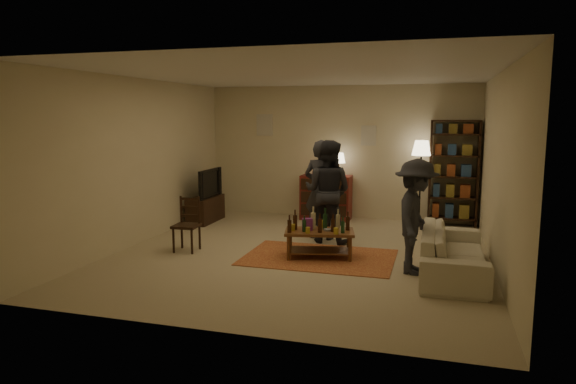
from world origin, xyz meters
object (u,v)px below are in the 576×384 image
at_px(sofa, 453,252).
at_px(person_right, 328,192).
at_px(dresser, 326,196).
at_px(dining_chair, 188,222).
at_px(tv_stand, 206,203).
at_px(person_by_sofa, 416,217).
at_px(bookshelf, 453,172).
at_px(person_left, 321,190).
at_px(coffee_table, 319,233).
at_px(floor_lamp, 421,154).

relative_size(sofa, person_right, 1.22).
bearing_deg(dresser, dining_chair, -117.58).
xyz_separation_m(tv_stand, sofa, (4.64, -2.20, -0.08)).
bearing_deg(dining_chair, person_by_sofa, -6.65).
bearing_deg(person_right, bookshelf, -126.56).
relative_size(tv_stand, person_left, 0.62).
bearing_deg(coffee_table, tv_stand, 144.92).
bearing_deg(dresser, bookshelf, 1.57).
bearing_deg(floor_lamp, tv_stand, -168.26).
distance_m(coffee_table, floor_lamp, 3.25).
distance_m(floor_lamp, person_left, 2.30).
relative_size(dining_chair, floor_lamp, 0.53).
height_order(sofa, person_right, person_right).
distance_m(sofa, person_left, 2.65).
height_order(tv_stand, bookshelf, bookshelf).
xyz_separation_m(coffee_table, dresser, (-0.50, 2.84, 0.10)).
distance_m(tv_stand, person_left, 2.66).
xyz_separation_m(dining_chair, person_right, (1.98, 1.15, 0.40)).
height_order(dining_chair, tv_stand, tv_stand).
height_order(bookshelf, person_left, bookshelf).
distance_m(floor_lamp, sofa, 3.28).
xyz_separation_m(dresser, person_by_sofa, (1.89, -3.21, 0.29)).
relative_size(bookshelf, person_right, 1.18).
bearing_deg(coffee_table, sofa, -8.08).
bearing_deg(person_left, dresser, -68.84).
relative_size(bookshelf, person_left, 1.19).
height_order(coffee_table, tv_stand, tv_stand).
relative_size(dresser, person_right, 0.80).
height_order(tv_stand, person_right, person_right).
bearing_deg(tv_stand, person_right, -19.33).
distance_m(dining_chair, floor_lamp, 4.59).
xyz_separation_m(dining_chair, sofa, (3.96, -0.11, -0.14)).
relative_size(coffee_table, floor_lamp, 0.68).
relative_size(coffee_table, person_left, 0.65).
distance_m(coffee_table, dresser, 2.89).
height_order(dresser, person_left, person_left).
height_order(dining_chair, dresser, dresser).
relative_size(floor_lamp, person_by_sofa, 1.06).
height_order(person_left, person_by_sofa, person_left).
bearing_deg(person_left, sofa, 157.78).
bearing_deg(person_right, sofa, 157.42).
xyz_separation_m(dresser, sofa, (2.39, -3.11, -0.17)).
relative_size(coffee_table, person_right, 0.65).
relative_size(dining_chair, bookshelf, 0.43).
xyz_separation_m(sofa, person_left, (-2.14, 1.47, 0.54)).
relative_size(floor_lamp, person_left, 0.96).
xyz_separation_m(floor_lamp, person_right, (-1.42, -1.79, -0.53)).
distance_m(dining_chair, person_left, 2.31).
xyz_separation_m(bookshelf, person_by_sofa, (-0.55, -3.28, -0.27)).
bearing_deg(person_by_sofa, person_right, 52.57).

